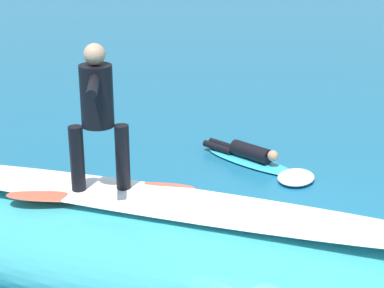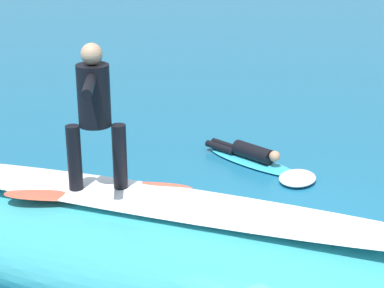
{
  "view_description": "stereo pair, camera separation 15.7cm",
  "coord_description": "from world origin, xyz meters",
  "px_view_note": "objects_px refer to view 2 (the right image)",
  "views": [
    {
      "loc": [
        -2.6,
        7.95,
        4.5
      ],
      "look_at": [
        1.42,
        -0.15,
        1.11
      ],
      "focal_mm": 63.02,
      "sensor_mm": 36.0,
      "label": 1
    },
    {
      "loc": [
        -2.74,
        7.88,
        4.5
      ],
      "look_at": [
        1.42,
        -0.15,
        1.11
      ],
      "focal_mm": 63.02,
      "sensor_mm": 36.0,
      "label": 2
    }
  ],
  "objects_px": {
    "surfboard_riding": "(99,191)",
    "surfboard_paddling": "(253,161)",
    "surfer_paddling": "(248,151)",
    "surfer_riding": "(94,106)"
  },
  "relations": [
    {
      "from": "surfboard_paddling",
      "to": "surfer_paddling",
      "type": "distance_m",
      "value": 0.2
    },
    {
      "from": "surfboard_riding",
      "to": "surfer_paddling",
      "type": "bearing_deg",
      "value": -120.83
    },
    {
      "from": "surfboard_riding",
      "to": "surfboard_paddling",
      "type": "xyz_separation_m",
      "value": [
        -0.1,
        -4.48,
        -1.23
      ]
    },
    {
      "from": "surfboard_riding",
      "to": "surfboard_paddling",
      "type": "relative_size",
      "value": 1.12
    },
    {
      "from": "surfer_riding",
      "to": "surfer_paddling",
      "type": "xyz_separation_m",
      "value": [
        0.01,
        -4.51,
        -2.09
      ]
    },
    {
      "from": "surfboard_riding",
      "to": "surfer_riding",
      "type": "height_order",
      "value": "surfer_riding"
    },
    {
      "from": "surfer_riding",
      "to": "surfboard_paddling",
      "type": "relative_size",
      "value": 0.87
    },
    {
      "from": "surfboard_riding",
      "to": "surfer_paddling",
      "type": "relative_size",
      "value": 1.38
    },
    {
      "from": "surfer_riding",
      "to": "surfboard_paddling",
      "type": "bearing_deg",
      "value": -122.3
    },
    {
      "from": "surfer_riding",
      "to": "surfboard_paddling",
      "type": "distance_m",
      "value": 5.01
    }
  ]
}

